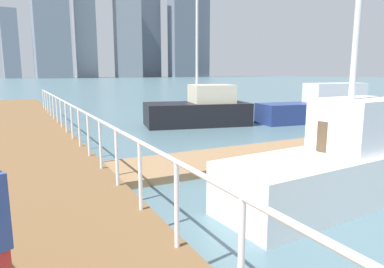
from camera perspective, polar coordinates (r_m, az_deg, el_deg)
ground_plane at (r=20.22m, az=-13.56°, el=2.83°), size 300.00×300.00×0.00m
floating_dock at (r=10.65m, az=13.04°, el=-3.02°), size 11.02×2.00×0.18m
boardwalk_railing at (r=8.30m, az=-15.82°, el=1.05°), size 0.06×27.25×1.08m
dock_piling_1 at (r=7.26m, az=20.90°, el=-4.03°), size 0.36×0.36×1.54m
moored_boat_1 at (r=7.53m, az=24.24°, el=-4.28°), size 5.67×1.92×6.07m
moored_boat_2 at (r=16.36m, az=1.26°, el=4.10°), size 5.14×3.20×9.41m
moored_boat_3 at (r=18.98m, az=21.45°, el=4.13°), size 7.56×2.62×1.91m
skyline_tower_1 at (r=159.28m, az=-27.62°, el=12.93°), size 6.46×6.57×26.86m
skyline_tower_3 at (r=168.48m, az=-17.43°, el=19.87°), size 9.21×12.57×64.69m
skyline_tower_4 at (r=165.77m, az=-10.59°, el=19.04°), size 11.51×7.15×57.37m
skyline_tower_5 at (r=183.52m, az=-7.55°, el=16.07°), size 11.04×12.49×43.61m
skyline_tower_7 at (r=195.53m, az=0.85°, el=16.55°), size 12.56×6.68×48.87m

